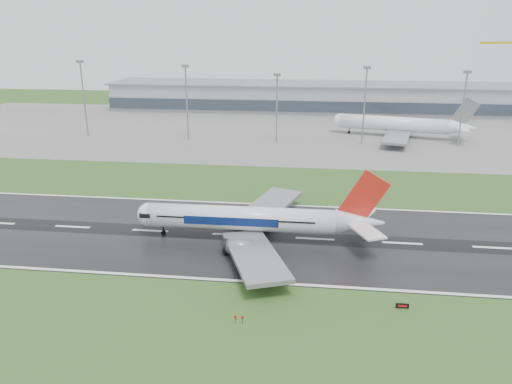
# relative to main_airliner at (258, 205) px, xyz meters

# --- Properties ---
(ground) EXTENTS (520.00, 520.00, 0.00)m
(ground) POSITION_rel_main_airliner_xyz_m (13.31, 1.63, -8.56)
(ground) COLOR #284D1C
(ground) RESTS_ON ground
(runway) EXTENTS (400.00, 45.00, 0.10)m
(runway) POSITION_rel_main_airliner_xyz_m (13.31, 1.63, -8.51)
(runway) COLOR black
(runway) RESTS_ON ground
(apron) EXTENTS (400.00, 130.00, 0.08)m
(apron) POSITION_rel_main_airliner_xyz_m (13.31, 126.63, -8.52)
(apron) COLOR slate
(apron) RESTS_ON ground
(terminal) EXTENTS (240.00, 36.00, 15.00)m
(terminal) POSITION_rel_main_airliner_xyz_m (13.31, 186.63, -1.06)
(terminal) COLOR #91939C
(terminal) RESTS_ON ground
(main_airliner) EXTENTS (57.64, 54.93, 16.92)m
(main_airliner) POSITION_rel_main_airliner_xyz_m (0.00, 0.00, 0.00)
(main_airliner) COLOR silver
(main_airliner) RESTS_ON runway
(parked_airliner) EXTENTS (74.26, 71.07, 18.31)m
(parked_airliner) POSITION_rel_main_airliner_xyz_m (49.74, 117.63, 0.67)
(parked_airliner) COLOR white
(parked_airliner) RESTS_ON apron
(runway_sign) EXTENTS (2.29, 0.82, 1.04)m
(runway_sign) POSITION_rel_main_airliner_xyz_m (28.85, -26.27, -8.04)
(runway_sign) COLOR black
(runway_sign) RESTS_ON ground
(floodmast_0) EXTENTS (0.64, 0.64, 32.23)m
(floodmast_0) POSITION_rel_main_airliner_xyz_m (-89.25, 101.63, 7.55)
(floodmast_0) COLOR gray
(floodmast_0) RESTS_ON ground
(floodmast_1) EXTENTS (0.64, 0.64, 30.80)m
(floodmast_1) POSITION_rel_main_airliner_xyz_m (-42.80, 101.63, 6.84)
(floodmast_1) COLOR gray
(floodmast_1) RESTS_ON ground
(floodmast_2) EXTENTS (0.64, 0.64, 27.67)m
(floodmast_2) POSITION_rel_main_airliner_xyz_m (-3.92, 101.63, 5.27)
(floodmast_2) COLOR gray
(floodmast_2) RESTS_ON ground
(floodmast_3) EXTENTS (0.64, 0.64, 30.91)m
(floodmast_3) POSITION_rel_main_airliner_xyz_m (32.37, 101.63, 6.89)
(floodmast_3) COLOR gray
(floodmast_3) RESTS_ON ground
(floodmast_4) EXTENTS (0.64, 0.64, 29.57)m
(floodmast_4) POSITION_rel_main_airliner_xyz_m (71.41, 101.63, 6.22)
(floodmast_4) COLOR gray
(floodmast_4) RESTS_ON ground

